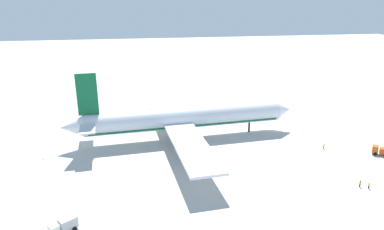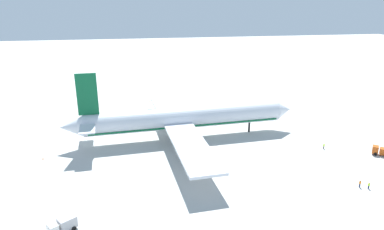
{
  "view_description": "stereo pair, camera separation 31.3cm",
  "coord_description": "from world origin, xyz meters",
  "views": [
    {
      "loc": [
        -16.77,
        -103.16,
        43.4
      ],
      "look_at": [
        2.7,
        3.79,
        6.46
      ],
      "focal_mm": 32.16,
      "sensor_mm": 36.0,
      "label": 1
    },
    {
      "loc": [
        -16.46,
        -103.21,
        43.4
      ],
      "look_at": [
        2.7,
        3.79,
        6.46
      ],
      "focal_mm": 32.16,
      "sensor_mm": 36.0,
      "label": 2
    }
  ],
  "objects": [
    {
      "name": "traffic_cone_0",
      "position": [
        41.18,
        20.6,
        0.28
      ],
      "size": [
        0.36,
        0.36,
        0.55
      ],
      "primitive_type": "cone",
      "color": "orange",
      "rests_on": "ground"
    },
    {
      "name": "ground_worker_2",
      "position": [
        39.93,
        -15.97,
        0.9
      ],
      "size": [
        0.43,
        0.43,
        1.76
      ],
      "color": "#3F3F47",
      "rests_on": "ground"
    },
    {
      "name": "ground_worker_0",
      "position": [
        38.17,
        -39.24,
        0.81
      ],
      "size": [
        0.53,
        0.53,
        1.6
      ],
      "color": "navy",
      "rests_on": "ground"
    },
    {
      "name": "service_truck_2",
      "position": [
        -31.37,
        -43.03,
        1.53
      ],
      "size": [
        5.75,
        4.95,
        2.72
      ],
      "color": "white",
      "rests_on": "ground"
    },
    {
      "name": "ground_plane",
      "position": [
        0.0,
        0.0,
        0.0
      ],
      "size": [
        600.0,
        600.0,
        0.0
      ],
      "primitive_type": "plane",
      "color": "#B2B2AD"
    },
    {
      "name": "traffic_cone_1",
      "position": [
        -42.61,
        -8.66,
        0.28
      ],
      "size": [
        0.36,
        0.36,
        0.55
      ],
      "primitive_type": "cone",
      "color": "orange",
      "rests_on": "ground"
    },
    {
      "name": "ground_worker_1",
      "position": [
        36.48,
        -38.22,
        0.91
      ],
      "size": [
        0.56,
        0.56,
        1.78
      ],
      "color": "navy",
      "rests_on": "ground"
    },
    {
      "name": "airliner",
      "position": [
        -1.23,
        -0.06,
        6.8
      ],
      "size": [
        76.0,
        74.9,
        22.98
      ],
      "color": "silver",
      "rests_on": "ground"
    },
    {
      "name": "service_truck_0",
      "position": [
        54.07,
        -23.19,
        1.36
      ],
      "size": [
        5.33,
        4.7,
        2.55
      ],
      "color": "#BF4C14",
      "rests_on": "ground"
    },
    {
      "name": "traffic_cone_2",
      "position": [
        -9.13,
        43.78,
        0.28
      ],
      "size": [
        0.36,
        0.36,
        0.55
      ],
      "primitive_type": "cone",
      "color": "orange",
      "rests_on": "ground"
    }
  ]
}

